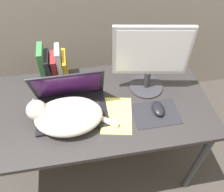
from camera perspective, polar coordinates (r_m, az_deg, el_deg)
desk at (r=1.44m, az=-6.08°, el=-4.49°), size 1.44×0.67×0.76m
laptop at (r=1.34m, az=-10.02°, el=-1.88°), size 0.39×0.27×0.26m
cat at (r=1.28m, az=-11.26°, el=-4.62°), size 0.48×0.27×0.15m
external_monitor at (r=1.33m, az=9.07°, el=9.01°), size 0.42×0.21×0.43m
mousepad at (r=1.36m, az=10.41°, el=-4.20°), size 0.26×0.18×0.00m
computer_mouse at (r=1.36m, az=10.89°, el=-3.02°), size 0.07×0.11×0.04m
book_row at (r=1.49m, az=-14.05°, el=6.71°), size 0.16×0.16×0.26m
notepad at (r=1.33m, az=0.94°, el=-4.69°), size 0.22×0.28×0.01m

